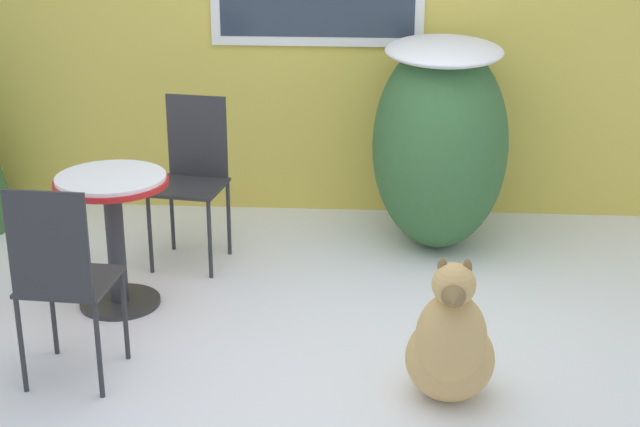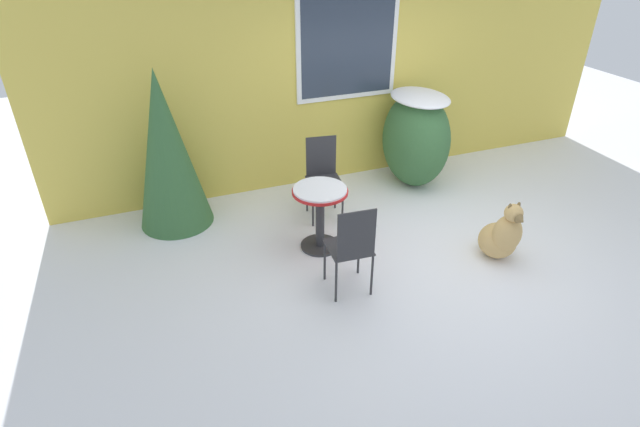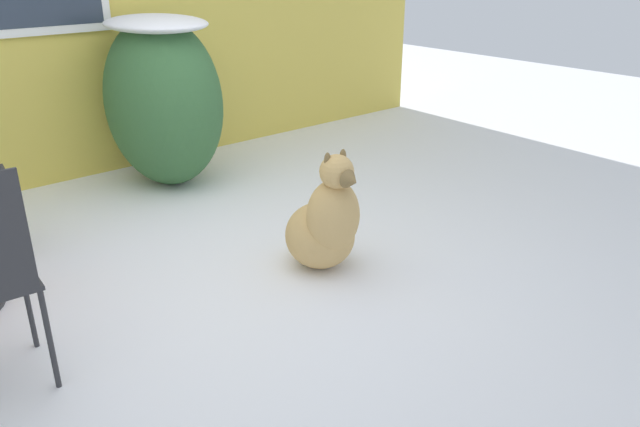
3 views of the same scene
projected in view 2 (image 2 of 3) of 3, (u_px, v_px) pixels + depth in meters
ground_plane at (431, 254)px, 5.53m from camera, size 16.00×16.00×0.00m
house_wall at (353, 70)px, 6.53m from camera, size 8.00×0.10×2.90m
shrub_left at (416, 137)px, 6.67m from camera, size 0.83×1.08×1.29m
evergreen_bush at (166, 151)px, 5.65m from camera, size 0.86×0.86×1.87m
patio_table at (320, 206)px, 5.39m from camera, size 0.60×0.60×0.74m
patio_chair_near_table at (323, 174)px, 6.01m from camera, size 0.46×0.46×0.99m
patio_chair_far_side at (352, 246)px, 4.70m from camera, size 0.43×0.43×0.99m
dog at (502, 236)px, 5.33m from camera, size 0.43×0.61×0.74m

